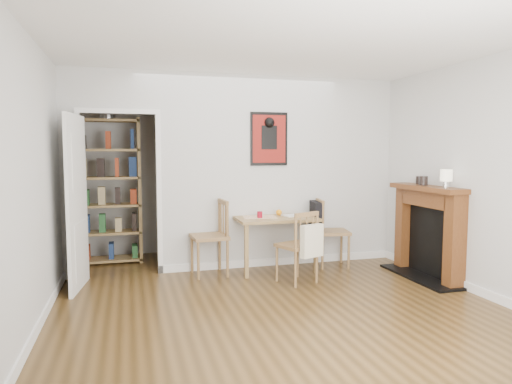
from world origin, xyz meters
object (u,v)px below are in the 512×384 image
object	(u,v)px
ceramic_jar_b	(419,180)
fireplace	(429,229)
chair_front	(298,246)
chair_right	(331,231)
mantel_lamp	(446,176)
orange_fruit	(279,212)
dining_table	(275,223)
chair_left	(209,238)
ceramic_jar_a	(424,181)
red_glass	(260,215)
notebook	(293,215)
bookshelf	(110,192)

from	to	relation	value
ceramic_jar_b	fireplace	bearing A→B (deg)	-93.01
ceramic_jar_b	chair_front	bearing A→B (deg)	-179.42
chair_right	mantel_lamp	distance (m)	1.70
chair_right	orange_fruit	distance (m)	0.77
dining_table	chair_left	bearing A→B (deg)	180.00
orange_fruit	ceramic_jar_a	bearing A→B (deg)	-30.50
ceramic_jar_a	mantel_lamp	bearing A→B (deg)	-88.57
mantel_lamp	ceramic_jar_a	xyz separation A→B (m)	(-0.01, 0.40, -0.08)
fireplace	red_glass	size ratio (longest dim) A/B	14.12
red_glass	notebook	world-z (taller)	red_glass
orange_fruit	bookshelf	bearing A→B (deg)	157.53
fireplace	ceramic_jar_b	bearing A→B (deg)	86.99
fireplace	ceramic_jar_a	xyz separation A→B (m)	(-0.06, 0.04, 0.60)
chair_left	bookshelf	xyz separation A→B (m)	(-1.24, 1.04, 0.53)
mantel_lamp	ceramic_jar_b	xyz separation A→B (m)	(0.06, 0.60, -0.08)
ceramic_jar_b	orange_fruit	bearing A→B (deg)	156.17
mantel_lamp	chair_front	bearing A→B (deg)	160.11
notebook	ceramic_jar_b	distance (m)	1.69
fireplace	ceramic_jar_a	distance (m)	0.61
chair_left	mantel_lamp	xyz separation A→B (m)	(2.58, -1.21, 0.81)
ceramic_jar_a	ceramic_jar_b	distance (m)	0.21
dining_table	orange_fruit	xyz separation A→B (m)	(0.09, 0.12, 0.13)
fireplace	ceramic_jar_a	bearing A→B (deg)	147.18
notebook	ceramic_jar_a	size ratio (longest dim) A/B	2.41
dining_table	bookshelf	distance (m)	2.40
red_glass	chair_right	bearing A→B (deg)	2.35
fireplace	orange_fruit	size ratio (longest dim) A/B	15.46
chair_front	red_glass	world-z (taller)	chair_front
chair_right	chair_front	xyz separation A→B (m)	(-0.73, -0.62, -0.04)
chair_left	ceramic_jar_b	size ratio (longest dim) A/B	9.41
dining_table	orange_fruit	bearing A→B (deg)	53.56
bookshelf	ceramic_jar_b	xyz separation A→B (m)	(3.88, -1.65, 0.20)
bookshelf	ceramic_jar_b	size ratio (longest dim) A/B	19.95
chair_front	orange_fruit	distance (m)	0.81
bookshelf	ceramic_jar_b	world-z (taller)	bookshelf
chair_right	bookshelf	size ratio (longest dim) A/B	0.45
orange_fruit	notebook	size ratio (longest dim) A/B	0.29
chair_right	fireplace	bearing A→B (deg)	-42.10
chair_left	ceramic_jar_b	xyz separation A→B (m)	(2.64, -0.61, 0.73)
chair_left	fireplace	size ratio (longest dim) A/B	0.78
dining_table	ceramic_jar_a	xyz separation A→B (m)	(1.68, -0.81, 0.59)
chair_left	orange_fruit	distance (m)	1.02
chair_front	fireplace	size ratio (longest dim) A/B	0.70
chair_left	mantel_lamp	size ratio (longest dim) A/B	4.49
notebook	ceramic_jar_a	xyz separation A→B (m)	(1.41, -0.84, 0.49)
red_glass	ceramic_jar_a	world-z (taller)	ceramic_jar_a
red_glass	ceramic_jar_a	xyz separation A→B (m)	(1.91, -0.76, 0.46)
orange_fruit	mantel_lamp	size ratio (longest dim) A/B	0.37
orange_fruit	ceramic_jar_b	size ratio (longest dim) A/B	0.78
chair_front	fireplace	world-z (taller)	fireplace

